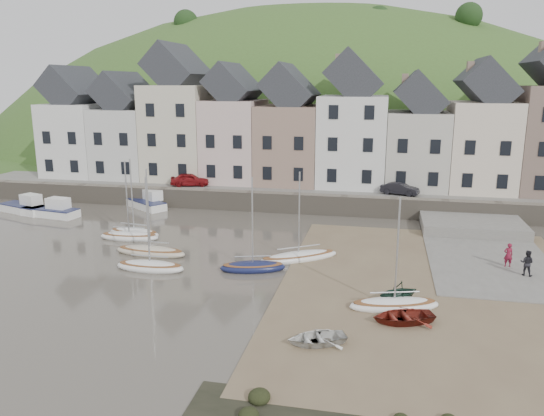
% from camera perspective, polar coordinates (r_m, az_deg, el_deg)
% --- Properties ---
extents(ground, '(160.00, 160.00, 0.00)m').
position_cam_1_polar(ground, '(33.31, -2.17, -7.38)').
color(ground, '#4D463C').
rests_on(ground, ground).
extents(quay_land, '(90.00, 30.00, 1.50)m').
position_cam_1_polar(quay_land, '(63.62, 4.89, 3.33)').
color(quay_land, '#3E5E25').
rests_on(quay_land, ground).
extents(quay_street, '(70.00, 7.00, 0.10)m').
position_cam_1_polar(quay_street, '(52.28, 3.31, 2.05)').
color(quay_street, slate).
rests_on(quay_street, quay_land).
extents(seawall, '(70.00, 1.20, 1.80)m').
position_cam_1_polar(seawall, '(49.03, 2.68, 0.52)').
color(seawall, slate).
rests_on(seawall, ground).
extents(beach, '(18.00, 26.00, 0.06)m').
position_cam_1_polar(beach, '(32.56, 17.17, -8.44)').
color(beach, brown).
rests_on(beach, ground).
extents(slipway, '(8.00, 18.00, 0.12)m').
position_cam_1_polar(slipway, '(40.61, 21.88, -4.42)').
color(slipway, slate).
rests_on(slipway, ground).
extents(hillside, '(134.40, 84.00, 84.00)m').
position_cam_1_polar(hillside, '(95.82, 3.81, -4.76)').
color(hillside, '#3E5E25').
rests_on(hillside, ground).
extents(townhouse_terrace, '(61.05, 8.00, 13.93)m').
position_cam_1_polar(townhouse_terrace, '(54.69, 5.80, 8.62)').
color(townhouse_terrace, silver).
rests_on(townhouse_terrace, quay_land).
extents(sailboat_0, '(4.49, 2.02, 6.32)m').
position_cam_1_polar(sailboat_0, '(43.17, -14.62, -2.56)').
color(sailboat_0, white).
rests_on(sailboat_0, ground).
extents(sailboat_1, '(4.73, 1.85, 6.32)m').
position_cam_1_polar(sailboat_1, '(42.29, -15.11, -2.93)').
color(sailboat_1, white).
rests_on(sailboat_1, ground).
extents(sailboat_2, '(5.32, 1.78, 6.32)m').
position_cam_1_polar(sailboat_2, '(38.22, -12.95, -4.55)').
color(sailboat_2, beige).
rests_on(sailboat_2, ground).
extents(sailboat_3, '(4.60, 1.54, 6.32)m').
position_cam_1_polar(sailboat_3, '(35.18, -12.99, -6.12)').
color(sailboat_3, white).
rests_on(sailboat_3, ground).
extents(sailboat_4, '(5.62, 4.41, 6.32)m').
position_cam_1_polar(sailboat_4, '(36.15, 2.89, -5.26)').
color(sailboat_4, white).
rests_on(sailboat_4, ground).
extents(sailboat_5, '(4.47, 2.64, 6.32)m').
position_cam_1_polar(sailboat_5, '(34.24, -2.08, -6.32)').
color(sailboat_5, '#161C44').
rests_on(sailboat_5, ground).
extents(sailboat_6, '(5.10, 2.80, 6.32)m').
position_cam_1_polar(sailboat_6, '(29.43, 13.03, -10.07)').
color(sailboat_6, white).
rests_on(sailboat_6, ground).
extents(motorboat_0, '(5.66, 2.55, 1.70)m').
position_cam_1_polar(motorboat_0, '(51.69, -22.61, -0.20)').
color(motorboat_0, white).
rests_on(motorboat_0, ground).
extents(motorboat_1, '(5.34, 3.23, 1.70)m').
position_cam_1_polar(motorboat_1, '(54.23, -25.04, 0.17)').
color(motorboat_1, white).
rests_on(motorboat_1, ground).
extents(motorboat_2, '(5.27, 4.39, 1.70)m').
position_cam_1_polar(motorboat_2, '(52.45, -13.33, 0.67)').
color(motorboat_2, white).
rests_on(motorboat_2, ground).
extents(rowboat_white, '(3.33, 2.93, 0.57)m').
position_cam_1_polar(rowboat_white, '(25.14, 4.81, -13.77)').
color(rowboat_white, silver).
rests_on(rowboat_white, beach).
extents(rowboat_green, '(3.07, 2.98, 1.23)m').
position_cam_1_polar(rowboat_green, '(29.96, 13.46, -8.80)').
color(rowboat_green, '#153124').
rests_on(rowboat_green, beach).
extents(rowboat_red, '(3.74, 3.21, 0.65)m').
position_cam_1_polar(rowboat_red, '(27.85, 13.91, -11.24)').
color(rowboat_red, maroon).
rests_on(rowboat_red, beach).
extents(person_red, '(0.62, 0.44, 1.58)m').
position_cam_1_polar(person_red, '(37.67, 24.10, -4.63)').
color(person_red, maroon).
rests_on(person_red, slipway).
extents(person_dark, '(0.97, 0.88, 1.62)m').
position_cam_1_polar(person_dark, '(36.45, 25.76, -5.35)').
color(person_dark, black).
rests_on(person_dark, slipway).
extents(car_left, '(4.12, 2.50, 1.31)m').
position_cam_1_polar(car_left, '(54.06, -8.84, 3.05)').
color(car_left, maroon).
rests_on(car_left, quay_street).
extents(car_right, '(3.70, 2.15, 1.15)m').
position_cam_1_polar(car_right, '(50.63, 13.61, 2.05)').
color(car_right, black).
rests_on(car_right, quay_street).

